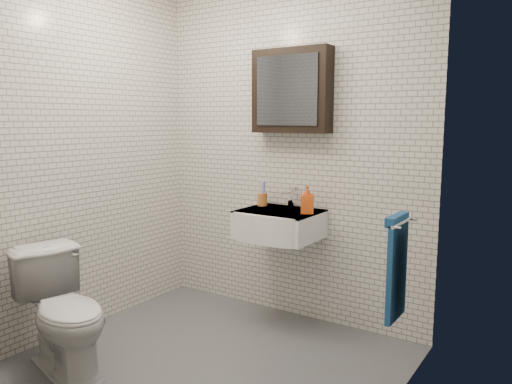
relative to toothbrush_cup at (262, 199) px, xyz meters
The scene contains 9 objects.
ground 1.26m from the toothbrush_cup, 79.33° to the right, with size 2.20×2.00×0.01m, color #4E5156.
room_shell 1.05m from the toothbrush_cup, 79.33° to the right, with size 2.22×2.02×2.51m.
washbasin 0.30m from the toothbrush_cup, 33.28° to the right, with size 0.55×0.50×0.20m.
faucet 0.22m from the toothbrush_cup, 14.49° to the left, with size 0.06×0.20×0.15m.
mirror_cabinet 0.83m from the toothbrush_cup, 13.54° to the left, with size 0.60×0.15×0.60m.
towel_rail 1.33m from the toothbrush_cup, 23.46° to the right, with size 0.09×0.30×0.58m.
toothbrush_cup is the anchor object (origin of this frame).
soap_bottle 0.44m from the toothbrush_cup, 12.00° to the right, with size 0.09×0.09×0.20m, color orange.
toilet 1.58m from the toothbrush_cup, 108.80° to the right, with size 0.41×0.72×0.73m, color silver.
Camera 1 is at (1.85, -2.25, 1.49)m, focal length 35.00 mm.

